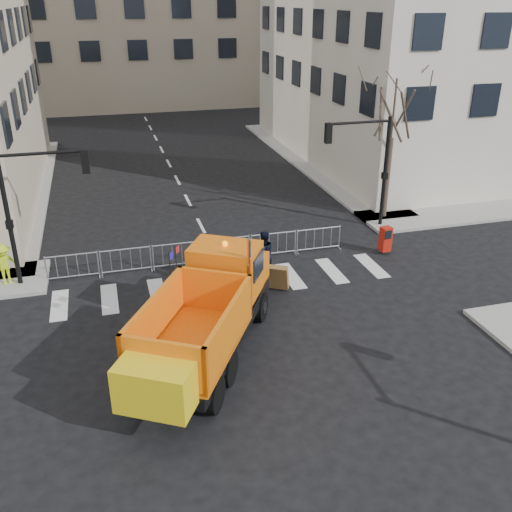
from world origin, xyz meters
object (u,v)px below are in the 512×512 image
object	(u,v)px
plow_truck	(205,314)
cop_a	(219,265)
cop_c	(212,258)
worker	(4,264)
cop_b	(263,254)
newspaper_box	(385,239)

from	to	relation	value
plow_truck	cop_a	size ratio (longest dim) A/B	4.73
cop_c	worker	distance (m)	7.99
cop_a	worker	distance (m)	8.29
cop_a	cop_b	size ratio (longest dim) A/B	1.03
cop_a	cop_b	xyz separation A→B (m)	(1.96, 0.63, -0.03)
plow_truck	cop_b	world-z (taller)	plow_truck
cop_a	plow_truck	bearing A→B (deg)	30.57
plow_truck	cop_a	bearing A→B (deg)	13.68
plow_truck	newspaper_box	size ratio (longest dim) A/B	8.50
cop_a	newspaper_box	size ratio (longest dim) A/B	1.80
cop_a	worker	bearing A→B (deg)	-59.09
cop_b	worker	xyz separation A→B (m)	(-9.91, 1.72, 0.01)
cop_a	cop_c	distance (m)	0.87
plow_truck	cop_b	size ratio (longest dim) A/B	4.86
plow_truck	cop_a	world-z (taller)	plow_truck
cop_a	cop_c	size ratio (longest dim) A/B	1.09
cop_a	worker	size ratio (longest dim) A/B	1.20
plow_truck	cop_c	distance (m)	5.60
cop_b	worker	size ratio (longest dim) A/B	1.17
newspaper_box	plow_truck	bearing A→B (deg)	-155.70
cop_c	newspaper_box	size ratio (longest dim) A/B	1.65
cop_c	cop_b	bearing A→B (deg)	108.58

